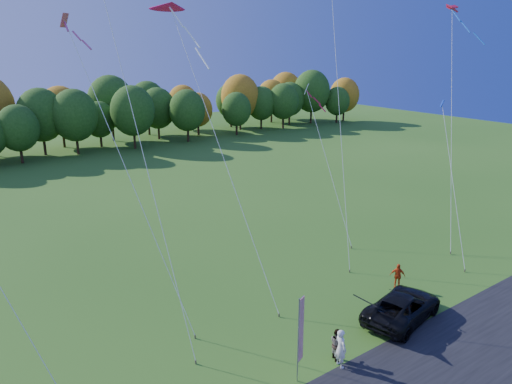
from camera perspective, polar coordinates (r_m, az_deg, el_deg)
ground at (r=26.32m, az=8.21°, el=-17.90°), size 160.00×160.00×0.00m
tree_line at (r=73.31m, az=-23.53°, el=3.62°), size 116.00×12.00×10.00m
black_suv at (r=29.62m, az=16.40°, el=-12.44°), size 6.03×3.65×1.57m
person_tailgate_a at (r=25.09m, az=9.65°, el=-17.19°), size 0.58×0.79×1.96m
person_tailgate_b at (r=25.69m, az=9.25°, el=-16.75°), size 0.85×0.95×1.61m
person_east at (r=33.02m, az=15.87°, el=-9.19°), size 0.90×0.98×1.61m
feather_flag at (r=23.21m, az=5.10°, el=-15.36°), size 0.52×0.28×4.21m
kite_delta_blue at (r=24.94m, az=-15.85°, el=16.35°), size 3.55×10.64×29.74m
kite_parafoil_orange at (r=37.88m, az=8.84°, el=18.89°), size 8.67×12.53×33.30m
kite_delta_red at (r=29.99m, az=-4.67°, el=6.74°), size 2.39×11.40×18.39m
kite_parafoil_rainbow at (r=41.51m, az=21.45°, el=7.30°), size 8.24×6.90×18.13m
kite_diamond_white at (r=39.30m, az=8.20°, el=3.25°), size 1.87×7.51×12.09m
kite_diamond_pink at (r=26.77m, az=-14.22°, el=1.54°), size 3.41×8.22×16.70m
kite_diamond_blue_low at (r=37.35m, az=21.60°, el=0.85°), size 3.06×5.22×11.17m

